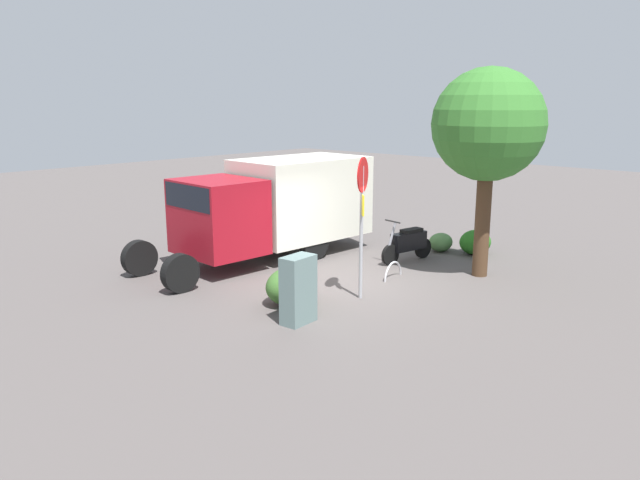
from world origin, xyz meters
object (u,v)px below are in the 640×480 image
(box_truck_near, at_px, (274,203))
(street_tree, at_px, (488,126))
(bike_rack_hoop, at_px, (393,278))
(motorcycle, at_px, (408,243))
(stop_sign, at_px, (362,206))
(utility_cabinet, at_px, (298,290))

(box_truck_near, relative_size, street_tree, 1.38)
(box_truck_near, bearing_deg, bike_rack_hoop, 101.69)
(motorcycle, bearing_deg, street_tree, 101.95)
(motorcycle, relative_size, bike_rack_hoop, 2.12)
(street_tree, bearing_deg, box_truck_near, -66.53)
(box_truck_near, height_order, motorcycle, box_truck_near)
(street_tree, bearing_deg, stop_sign, -17.20)
(box_truck_near, distance_m, street_tree, 5.98)
(utility_cabinet, height_order, bike_rack_hoop, utility_cabinet)
(stop_sign, xyz_separation_m, utility_cabinet, (2.03, 0.06, -1.41))
(box_truck_near, relative_size, stop_sign, 2.25)
(utility_cabinet, bearing_deg, box_truck_near, -128.21)
(stop_sign, bearing_deg, box_truck_near, -106.62)
(utility_cabinet, bearing_deg, street_tree, 169.62)
(motorcycle, bearing_deg, bike_rack_hoop, 32.69)
(motorcycle, bearing_deg, utility_cabinet, 21.80)
(street_tree, height_order, bike_rack_hoop, street_tree)
(box_truck_near, height_order, bike_rack_hoop, box_truck_near)
(street_tree, bearing_deg, utility_cabinet, -10.38)
(box_truck_near, xyz_separation_m, utility_cabinet, (3.24, 4.11, -0.85))
(street_tree, distance_m, utility_cabinet, 6.31)
(motorcycle, bearing_deg, box_truck_near, -44.24)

